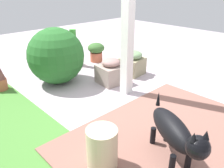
{
  "coord_description": "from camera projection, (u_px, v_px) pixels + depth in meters",
  "views": [
    {
      "loc": [
        -1.99,
        2.16,
        1.61
      ],
      "look_at": [
        0.14,
        0.13,
        0.28
      ],
      "focal_mm": 36.44,
      "sensor_mm": 36.0,
      "label": 1
    }
  ],
  "objects": [
    {
      "name": "ground_plane",
      "position": [
        125.0,
        102.0,
        3.33
      ],
      "size": [
        12.0,
        12.0,
        0.0
      ],
      "primitive_type": "plane",
      "color": "#AFA0A9"
    },
    {
      "name": "brick_path",
      "position": [
        173.0,
        139.0,
        2.53
      ],
      "size": [
        1.8,
        2.4,
        0.02
      ],
      "primitive_type": "cube",
      "color": "#875A4E",
      "rests_on": "ground"
    },
    {
      "name": "porch_pillar",
      "position": [
        128.0,
        20.0,
        3.17
      ],
      "size": [
        0.14,
        0.14,
        2.23
      ],
      "primitive_type": "cube",
      "color": "white",
      "rests_on": "ground"
    },
    {
      "name": "stone_planter_nearest",
      "position": [
        132.0,
        63.0,
        4.25
      ],
      "size": [
        0.43,
        0.44,
        0.46
      ],
      "color": "gray",
      "rests_on": "ground"
    },
    {
      "name": "stone_planter_near",
      "position": [
        111.0,
        72.0,
        3.88
      ],
      "size": [
        0.46,
        0.46,
        0.44
      ],
      "color": "gray",
      "rests_on": "ground"
    },
    {
      "name": "round_shrub",
      "position": [
        56.0,
        56.0,
        3.79
      ],
      "size": [
        0.94,
        0.94,
        0.94
      ],
      "primitive_type": "sphere",
      "color": "#256126",
      "rests_on": "ground"
    },
    {
      "name": "terracotta_pot_tall",
      "position": [
        74.0,
        53.0,
        4.7
      ],
      "size": [
        0.24,
        0.24,
        0.74
      ],
      "color": "#B9593B",
      "rests_on": "ground"
    },
    {
      "name": "terracotta_pot_broad",
      "position": [
        96.0,
        51.0,
        4.93
      ],
      "size": [
        0.36,
        0.36,
        0.41
      ],
      "color": "#B85A40",
      "rests_on": "ground"
    },
    {
      "name": "dog",
      "position": [
        175.0,
        132.0,
        2.1
      ],
      "size": [
        0.8,
        0.56,
        0.58
      ],
      "color": "black",
      "rests_on": "ground"
    },
    {
      "name": "ceramic_urn",
      "position": [
        102.0,
        149.0,
        2.08
      ],
      "size": [
        0.29,
        0.29,
        0.42
      ],
      "primitive_type": "cylinder",
      "color": "beige",
      "rests_on": "ground"
    }
  ]
}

